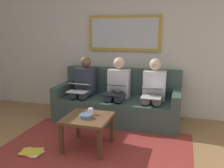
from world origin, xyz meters
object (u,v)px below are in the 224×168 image
object	(u,v)px
bowl	(86,116)
laptop_silver	(152,92)
framed_mirror	(124,33)
coffee_table	(88,121)
person_left	(154,90)
cup	(91,111)
magazine_stack	(31,152)
couch	(118,103)
person_right	(84,85)
laptop_black	(114,89)
laptop_white	(79,87)
person_middle	(118,88)

from	to	relation	value
bowl	laptop_silver	world-z (taller)	laptop_silver
bowl	framed_mirror	bearing A→B (deg)	-94.11
coffee_table	person_left	size ratio (longest dim) A/B	0.54
cup	magazine_stack	size ratio (longest dim) A/B	0.27
couch	laptop_silver	distance (m)	0.78
cup	person_right	bearing A→B (deg)	-63.05
couch	laptop_silver	xyz separation A→B (m)	(-0.64, 0.30, 0.32)
couch	framed_mirror	size ratio (longest dim) A/B	1.61
cup	person_left	bearing A→B (deg)	-125.29
cup	magazine_stack	distance (m)	0.96
laptop_black	magazine_stack	bearing A→B (deg)	59.10
couch	laptop_black	size ratio (longest dim) A/B	5.75
laptop_black	laptop_silver	bearing A→B (deg)	-179.69
cup	laptop_black	world-z (taller)	laptop_black
bowl	laptop_black	world-z (taller)	laptop_black
framed_mirror	laptop_black	xyz separation A→B (m)	(0.00, 0.69, -0.92)
coffee_table	cup	size ratio (longest dim) A/B	6.83
couch	coffee_table	bearing A→B (deg)	84.65
laptop_white	person_middle	bearing A→B (deg)	-159.00
person_left	cup	bearing A→B (deg)	54.71
cup	couch	bearing A→B (deg)	-95.35
coffee_table	laptop_black	distance (m)	0.95
framed_mirror	person_middle	size ratio (longest dim) A/B	1.20
framed_mirror	person_right	size ratio (longest dim) A/B	1.20
bowl	person_middle	size ratio (longest dim) A/B	0.15
coffee_table	laptop_black	world-z (taller)	laptop_black
couch	person_left	size ratio (longest dim) A/B	1.93
magazine_stack	person_left	bearing A→B (deg)	-132.70
framed_mirror	laptop_black	distance (m)	1.15
person_left	magazine_stack	size ratio (longest dim) A/B	3.40
person_left	person_right	size ratio (longest dim) A/B	1.00
coffee_table	person_middle	distance (m)	1.18
person_left	laptop_silver	distance (m)	0.23
laptop_silver	magazine_stack	bearing A→B (deg)	42.56
person_left	laptop_black	distance (m)	0.68
couch	bowl	world-z (taller)	couch
laptop_black	laptop_white	size ratio (longest dim) A/B	1.11
laptop_white	couch	bearing A→B (deg)	-153.84
couch	person_right	size ratio (longest dim) A/B	1.93
bowl	laptop_silver	xyz separation A→B (m)	(-0.76, -0.97, 0.15)
cup	bowl	bearing A→B (deg)	84.56
person_left	person_middle	distance (m)	0.64
couch	laptop_white	bearing A→B (deg)	26.16
laptop_white	cup	bearing A→B (deg)	123.55
cup	bowl	world-z (taller)	cup
laptop_black	person_middle	bearing A→B (deg)	-90.00
cup	laptop_white	bearing A→B (deg)	-56.45
cup	person_left	xyz separation A→B (m)	(-0.74, -1.05, 0.11)
coffee_table	framed_mirror	bearing A→B (deg)	-94.06
couch	magazine_stack	size ratio (longest dim) A/B	6.57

